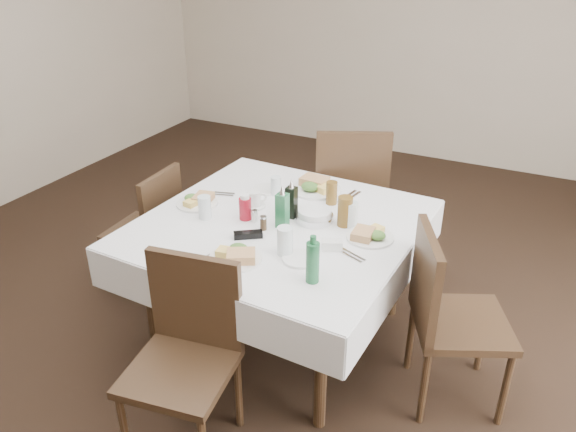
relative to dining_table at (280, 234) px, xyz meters
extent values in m
plane|color=black|center=(-0.02, -0.16, -0.69)|extent=(7.00, 7.00, 0.00)
cube|color=#BDAD97|center=(-0.02, 3.34, 0.71)|extent=(6.00, 0.04, 2.80)
cylinder|color=black|center=(-0.54, -0.49, -0.33)|extent=(0.06, 0.06, 0.72)
cylinder|color=black|center=(-0.49, 0.54, -0.33)|extent=(0.06, 0.06, 0.72)
cylinder|color=black|center=(0.49, -0.54, -0.33)|extent=(0.06, 0.06, 0.72)
cylinder|color=black|center=(0.54, 0.49, -0.33)|extent=(0.06, 0.06, 0.72)
cube|color=black|center=(0.00, 0.00, 0.05)|extent=(1.35, 1.35, 0.03)
cube|color=white|center=(0.00, 0.00, 0.07)|extent=(1.49, 1.49, 0.01)
cube|color=white|center=(0.03, 0.71, -0.04)|extent=(1.42, 0.08, 0.22)
cube|color=white|center=(-0.03, -0.71, -0.04)|extent=(1.42, 0.08, 0.22)
cube|color=white|center=(0.71, -0.03, -0.04)|extent=(0.08, 1.42, 0.22)
cube|color=white|center=(-0.71, 0.03, -0.04)|extent=(0.08, 1.42, 0.22)
cube|color=black|center=(0.02, 1.05, -0.19)|extent=(0.65, 0.65, 0.04)
cube|color=black|center=(0.11, 0.85, 0.08)|extent=(0.46, 0.24, 0.53)
cylinder|color=black|center=(0.12, 1.33, -0.44)|extent=(0.04, 0.04, 0.50)
cylinder|color=black|center=(0.29, 0.95, -0.44)|extent=(0.04, 0.04, 0.50)
cylinder|color=black|center=(-0.26, 1.16, -0.44)|extent=(0.04, 0.04, 0.50)
cylinder|color=black|center=(-0.09, 0.77, -0.44)|extent=(0.04, 0.04, 0.50)
cube|color=black|center=(-0.02, -0.93, -0.24)|extent=(0.50, 0.50, 0.04)
cube|color=black|center=(-0.05, -0.74, 0.01)|extent=(0.44, 0.11, 0.48)
cylinder|color=black|center=(-0.18, -1.15, -0.46)|extent=(0.04, 0.04, 0.45)
cylinder|color=black|center=(-0.23, -0.77, -0.46)|extent=(0.04, 0.04, 0.45)
cylinder|color=black|center=(0.14, -0.72, -0.46)|extent=(0.04, 0.04, 0.45)
cube|color=black|center=(1.03, -0.04, -0.23)|extent=(0.59, 0.59, 0.04)
cube|color=black|center=(0.84, -0.13, 0.02)|extent=(0.22, 0.42, 0.49)
cylinder|color=black|center=(1.28, -0.14, -0.46)|extent=(0.04, 0.04, 0.46)
cylinder|color=black|center=(0.93, -0.30, -0.46)|extent=(0.04, 0.04, 0.46)
cylinder|color=black|center=(1.12, 0.21, -0.46)|extent=(0.04, 0.04, 0.46)
cylinder|color=black|center=(0.77, 0.05, -0.46)|extent=(0.04, 0.04, 0.46)
cube|color=black|center=(-1.05, 0.07, -0.27)|extent=(0.42, 0.42, 0.04)
cube|color=black|center=(-0.87, 0.08, -0.05)|extent=(0.06, 0.41, 0.44)
cylinder|color=black|center=(-1.24, 0.23, -0.48)|extent=(0.03, 0.03, 0.41)
cylinder|color=black|center=(-0.89, 0.25, -0.48)|extent=(0.03, 0.03, 0.41)
cylinder|color=black|center=(-1.22, -0.12, -0.48)|extent=(0.03, 0.03, 0.41)
cylinder|color=black|center=(-0.87, -0.10, -0.48)|extent=(0.03, 0.03, 0.41)
cylinder|color=white|center=(0.01, 0.47, 0.08)|extent=(0.30, 0.30, 0.02)
cube|color=#AB7946|center=(-0.02, 0.51, 0.12)|extent=(0.17, 0.14, 0.05)
cube|color=tan|center=(0.07, 0.44, 0.11)|extent=(0.12, 0.11, 0.04)
ellipsoid|color=#2D621F|center=(-0.01, 0.42, 0.12)|extent=(0.11, 0.10, 0.05)
cylinder|color=white|center=(-0.01, -0.44, 0.08)|extent=(0.26, 0.26, 0.01)
cube|color=#AB7946|center=(0.03, -0.45, 0.11)|extent=(0.17, 0.16, 0.04)
cube|color=tan|center=(-0.06, -0.45, 0.10)|extent=(0.10, 0.08, 0.03)
ellipsoid|color=#2D621F|center=(-0.02, -0.40, 0.11)|extent=(0.10, 0.09, 0.04)
cylinder|color=white|center=(0.50, 0.05, 0.08)|extent=(0.25, 0.25, 0.01)
cube|color=#AB7946|center=(0.47, 0.02, 0.11)|extent=(0.11, 0.13, 0.04)
cube|color=tan|center=(0.51, 0.09, 0.10)|extent=(0.09, 0.10, 0.03)
ellipsoid|color=#2D621F|center=(0.54, 0.04, 0.11)|extent=(0.09, 0.08, 0.04)
cylinder|color=white|center=(-0.53, -0.02, 0.08)|extent=(0.24, 0.24, 0.01)
cube|color=#AB7946|center=(-0.51, 0.01, 0.11)|extent=(0.12, 0.14, 0.04)
cube|color=tan|center=(-0.53, -0.06, 0.10)|extent=(0.07, 0.09, 0.03)
ellipsoid|color=#2D621F|center=(-0.57, -0.01, 0.11)|extent=(0.09, 0.08, 0.04)
cylinder|color=white|center=(-0.26, 0.34, 0.08)|extent=(0.17, 0.17, 0.01)
cylinder|color=white|center=(0.27, -0.31, 0.08)|extent=(0.17, 0.17, 0.01)
cylinder|color=silver|center=(-0.18, 0.30, 0.13)|extent=(0.06, 0.06, 0.12)
cylinder|color=silver|center=(0.18, -0.29, 0.15)|extent=(0.08, 0.08, 0.15)
cylinder|color=silver|center=(0.36, 0.13, 0.14)|extent=(0.07, 0.07, 0.14)
cylinder|color=silver|center=(-0.39, -0.14, 0.14)|extent=(0.07, 0.07, 0.13)
cylinder|color=brown|center=(0.16, 0.34, 0.14)|extent=(0.07, 0.07, 0.14)
cylinder|color=brown|center=(0.33, 0.12, 0.16)|extent=(0.08, 0.08, 0.17)
cylinder|color=silver|center=(0.17, 0.10, 0.09)|extent=(0.20, 0.20, 0.04)
cylinder|color=white|center=(0.17, 0.10, 0.12)|extent=(0.18, 0.18, 0.04)
cube|color=black|center=(0.03, 0.08, 0.16)|extent=(0.05, 0.05, 0.18)
cone|color=silver|center=(0.03, 0.08, 0.28)|extent=(0.03, 0.03, 0.05)
cube|color=#206138|center=(0.04, -0.04, 0.17)|extent=(0.06, 0.06, 0.19)
cone|color=silver|center=(0.04, -0.04, 0.29)|extent=(0.03, 0.03, 0.05)
cylinder|color=maroon|center=(-0.18, -0.05, 0.14)|extent=(0.07, 0.07, 0.12)
cylinder|color=white|center=(-0.18, -0.05, 0.21)|extent=(0.05, 0.05, 0.02)
cylinder|color=white|center=(-0.12, -0.06, 0.10)|extent=(0.03, 0.03, 0.06)
cylinder|color=silver|center=(-0.12, -0.06, 0.14)|extent=(0.03, 0.03, 0.01)
cylinder|color=#3F2F1D|center=(-0.04, -0.11, 0.11)|extent=(0.03, 0.03, 0.07)
cylinder|color=silver|center=(-0.04, -0.11, 0.15)|extent=(0.03, 0.03, 0.01)
cylinder|color=white|center=(-0.22, 0.11, 0.08)|extent=(0.13, 0.13, 0.01)
cylinder|color=white|center=(-0.22, 0.11, 0.13)|extent=(0.08, 0.08, 0.08)
cylinder|color=black|center=(-0.22, 0.11, 0.16)|extent=(0.07, 0.07, 0.01)
torus|color=white|center=(-0.18, 0.14, 0.13)|extent=(0.05, 0.05, 0.06)
cube|color=black|center=(-0.07, -0.23, 0.09)|extent=(0.15, 0.12, 0.03)
cylinder|color=#206138|center=(0.40, -0.45, 0.17)|extent=(0.06, 0.06, 0.20)
cylinder|color=#206138|center=(0.40, -0.45, 0.29)|extent=(0.03, 0.03, 0.04)
cube|color=white|center=(0.37, -0.15, 0.10)|extent=(0.12, 0.09, 0.05)
cube|color=pink|center=(0.37, -0.15, 0.11)|extent=(0.09, 0.07, 0.02)
cube|color=silver|center=(0.22, 0.46, 0.08)|extent=(0.05, 0.20, 0.01)
cube|color=silver|center=(0.25, 0.46, 0.08)|extent=(0.05, 0.20, 0.01)
cube|color=silver|center=(-0.12, -0.50, 0.08)|extent=(0.07, 0.16, 0.01)
cube|color=silver|center=(-0.15, -0.49, 0.08)|extent=(0.07, 0.16, 0.01)
cube|color=silver|center=(0.47, -0.17, 0.08)|extent=(0.16, 0.08, 0.01)
cube|color=silver|center=(0.48, -0.15, 0.08)|extent=(0.16, 0.08, 0.01)
cube|color=silver|center=(-0.50, 0.16, 0.08)|extent=(0.19, 0.07, 0.01)
cube|color=silver|center=(-0.49, 0.14, 0.08)|extent=(0.19, 0.07, 0.01)
camera|label=1|loc=(1.24, -2.40, 1.50)|focal=35.00mm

